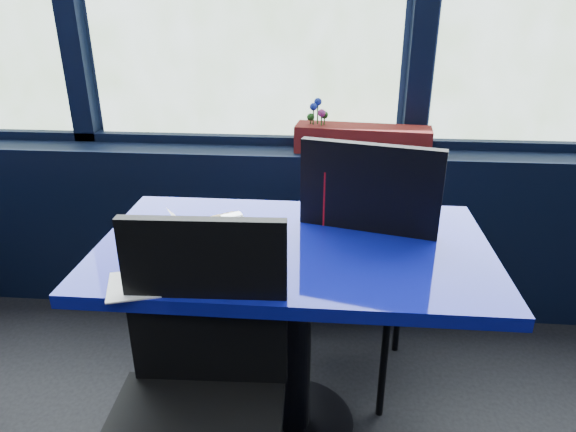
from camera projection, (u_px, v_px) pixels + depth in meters
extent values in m
cube|color=black|center=(246.00, 226.00, 2.54)|extent=(5.00, 0.26, 0.80)
cube|color=black|center=(246.00, 141.00, 2.45)|extent=(4.80, 0.08, 0.06)
cylinder|color=black|center=(293.00, 423.00, 1.87)|extent=(0.44, 0.44, 0.03)
cylinder|color=black|center=(293.00, 351.00, 1.74)|extent=(0.12, 0.12, 0.68)
cube|color=#0D1494|center=(294.00, 249.00, 1.59)|extent=(1.20, 0.70, 0.04)
cube|color=black|center=(206.00, 304.00, 1.31)|extent=(0.42, 0.05, 0.48)
cube|color=black|center=(345.00, 264.00, 1.97)|extent=(0.57, 0.57, 0.04)
cube|color=black|center=(367.00, 221.00, 1.66)|extent=(0.44, 0.14, 0.51)
cylinder|color=black|center=(399.00, 304.00, 2.19)|extent=(0.03, 0.03, 0.48)
cylinder|color=black|center=(384.00, 362.00, 1.84)|extent=(0.03, 0.03, 0.48)
cylinder|color=black|center=(309.00, 287.00, 2.31)|extent=(0.03, 0.03, 0.48)
cylinder|color=black|center=(279.00, 340.00, 1.96)|extent=(0.03, 0.03, 0.48)
cube|color=maroon|center=(362.00, 139.00, 2.28)|extent=(0.61, 0.21, 0.12)
imported|color=silver|center=(317.00, 138.00, 2.31)|extent=(0.14, 0.14, 0.11)
cylinder|color=#1E5919|center=(313.00, 131.00, 2.30)|extent=(0.01, 0.01, 0.18)
sphere|color=#1C31A4|center=(314.00, 107.00, 2.25)|extent=(0.03, 0.03, 0.03)
cylinder|color=#1E5919|center=(321.00, 134.00, 2.29)|extent=(0.01, 0.01, 0.16)
sphere|color=#C73A91|center=(322.00, 113.00, 2.25)|extent=(0.03, 0.03, 0.03)
cylinder|color=#1E5919|center=(317.00, 128.00, 2.31)|extent=(0.01, 0.01, 0.20)
sphere|color=#1C31A4|center=(318.00, 102.00, 2.26)|extent=(0.03, 0.03, 0.03)
cylinder|color=#1E5919|center=(310.00, 135.00, 2.32)|extent=(0.01, 0.01, 0.13)
sphere|color=#1E5919|center=(311.00, 117.00, 2.29)|extent=(0.03, 0.03, 0.03)
cylinder|color=#1E5919|center=(324.00, 134.00, 2.31)|extent=(0.01, 0.01, 0.15)
sphere|color=#1E5919|center=(324.00, 115.00, 2.27)|extent=(0.03, 0.03, 0.03)
cylinder|color=#B80C10|center=(193.00, 243.00, 1.52)|extent=(0.31, 0.31, 0.05)
cylinder|color=white|center=(194.00, 246.00, 1.53)|extent=(0.30, 0.30, 0.00)
cylinder|color=white|center=(231.00, 228.00, 1.54)|extent=(0.10, 0.11, 0.09)
sphere|color=#552D1D|center=(187.00, 233.00, 1.49)|extent=(0.06, 0.06, 0.06)
cylinder|color=red|center=(184.00, 224.00, 1.49)|extent=(0.06, 0.06, 0.01)
cylinder|color=#B80C10|center=(327.00, 196.00, 1.69)|extent=(0.07, 0.07, 0.19)
cone|color=#B80C10|center=(328.00, 160.00, 1.64)|extent=(0.04, 0.04, 0.06)
cylinder|color=navy|center=(367.00, 204.00, 1.71)|extent=(0.07, 0.07, 0.12)
cylinder|color=black|center=(368.00, 188.00, 1.69)|extent=(0.07, 0.07, 0.01)
cylinder|color=#E83172|center=(372.00, 174.00, 1.66)|extent=(0.05, 0.05, 0.16)
cube|color=white|center=(138.00, 284.00, 1.35)|extent=(0.20, 0.20, 0.00)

